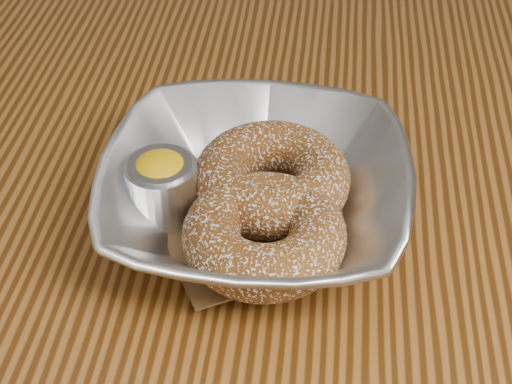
# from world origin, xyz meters

# --- Properties ---
(table) EXTENTS (1.20, 0.80, 0.75)m
(table) POSITION_xyz_m (0.00, 0.00, 0.65)
(table) COLOR brown
(table) RESTS_ON ground_plane
(serving_bowl) EXTENTS (0.23, 0.23, 0.06)m
(serving_bowl) POSITION_xyz_m (0.06, -0.05, 0.78)
(serving_bowl) COLOR silver
(serving_bowl) RESTS_ON table
(parchment) EXTENTS (0.20, 0.20, 0.00)m
(parchment) POSITION_xyz_m (0.06, -0.05, 0.76)
(parchment) COLOR brown
(parchment) RESTS_ON table
(donut_back) EXTENTS (0.13, 0.13, 0.04)m
(donut_back) POSITION_xyz_m (0.07, -0.04, 0.78)
(donut_back) COLOR brown
(donut_back) RESTS_ON parchment
(donut_front) EXTENTS (0.13, 0.13, 0.04)m
(donut_front) POSITION_xyz_m (0.07, -0.10, 0.78)
(donut_front) COLOR brown
(donut_front) RESTS_ON parchment
(ramekin) EXTENTS (0.05, 0.05, 0.05)m
(ramekin) POSITION_xyz_m (-0.01, -0.06, 0.78)
(ramekin) COLOR silver
(ramekin) RESTS_ON table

